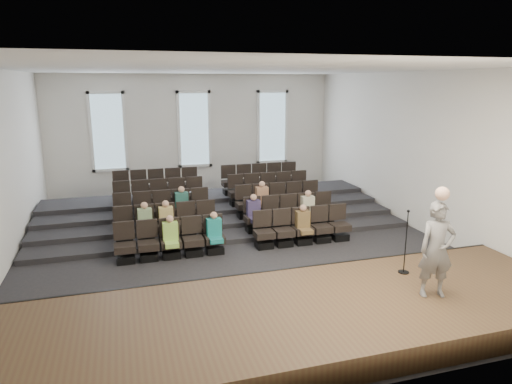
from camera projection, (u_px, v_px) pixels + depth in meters
ground at (235, 243)px, 13.53m from camera, size 14.00×14.00×0.00m
ceiling at (233, 69)px, 12.36m from camera, size 12.00×14.00×0.02m
wall_back at (194, 134)px, 19.48m from camera, size 12.00×0.04×5.00m
wall_front at (354, 240)px, 6.41m from camera, size 12.00×0.04×5.00m
wall_right at (416, 151)px, 14.62m from camera, size 0.04×14.00×5.00m
stage at (299, 319)px, 8.72m from camera, size 11.80×3.60×0.50m
stage_lip at (270, 281)px, 10.37m from camera, size 11.80×0.06×0.52m
risers at (213, 209)px, 16.44m from camera, size 11.80×4.80×0.60m
seating_rows at (223, 208)px, 14.81m from camera, size 6.80×4.70×1.67m
windows at (194, 129)px, 19.37m from camera, size 8.44×0.10×3.24m
audience at (225, 215)px, 13.59m from camera, size 5.45×2.64×1.10m
speaker at (437, 250)px, 8.92m from camera, size 0.79×0.61×1.93m
mic_stand at (405, 254)px, 10.13m from camera, size 0.24×0.24×1.46m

